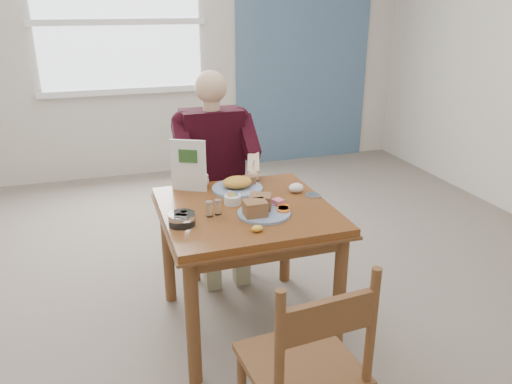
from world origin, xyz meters
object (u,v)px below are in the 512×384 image
object	(u,v)px
diner	(215,159)
far_plate	(238,185)
table	(246,225)
chair_far	(213,201)
near_plate	(262,208)
chair_near	(306,369)

from	to	relation	value
diner	far_plate	bearing A→B (deg)	-85.87
table	far_plate	world-z (taller)	far_plate
chair_far	near_plate	xyz separation A→B (m)	(0.05, -0.92, 0.31)
near_plate	far_plate	world-z (taller)	near_plate
chair_far	far_plate	bearing A→B (deg)	-86.57
diner	far_plate	xyz separation A→B (m)	(0.03, -0.44, -0.03)
table	near_plate	distance (m)	0.20
table	chair_far	world-z (taller)	chair_far
diner	chair_near	bearing A→B (deg)	-92.16
chair_near	far_plate	xyz separation A→B (m)	(0.10, 1.26, 0.30)
chair_far	diner	world-z (taller)	diner
table	far_plate	bearing A→B (deg)	83.12
chair_far	table	bearing A→B (deg)	-90.00
diner	near_plate	world-z (taller)	diner
chair_near	table	bearing A→B (deg)	86.30
table	diner	bearing A→B (deg)	90.00
chair_near	chair_far	bearing A→B (deg)	87.95
chair_far	near_plate	world-z (taller)	chair_far
far_plate	chair_far	bearing A→B (deg)	93.43
table	near_plate	bearing A→B (deg)	-69.11
chair_far	near_plate	bearing A→B (deg)	-87.06
diner	far_plate	world-z (taller)	diner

